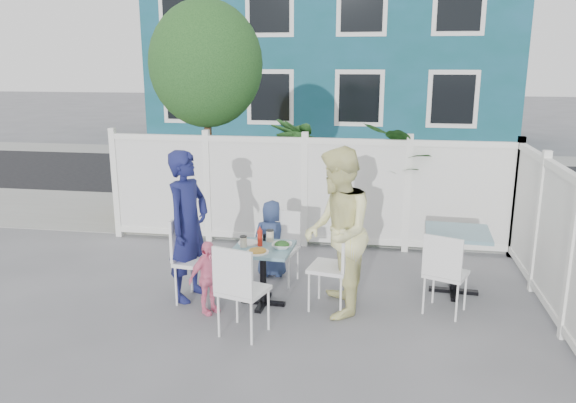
% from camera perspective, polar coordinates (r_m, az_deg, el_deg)
% --- Properties ---
extents(ground, '(80.00, 80.00, 0.00)m').
position_cam_1_polar(ground, '(6.13, -2.39, -11.55)').
color(ground, slate).
extents(near_sidewalk, '(24.00, 2.60, 0.01)m').
position_cam_1_polar(near_sidewalk, '(9.65, 2.20, -1.81)').
color(near_sidewalk, gray).
rests_on(near_sidewalk, ground).
extents(street, '(24.00, 5.00, 0.01)m').
position_cam_1_polar(street, '(13.22, 4.23, 2.54)').
color(street, black).
rests_on(street, ground).
extents(far_sidewalk, '(24.00, 1.60, 0.01)m').
position_cam_1_polar(far_sidewalk, '(16.26, 5.24, 4.71)').
color(far_sidewalk, gray).
rests_on(far_sidewalk, ground).
extents(building, '(11.00, 6.00, 6.00)m').
position_cam_1_polar(building, '(19.47, 4.70, 15.13)').
color(building, '#124D50').
rests_on(building, ground).
extents(fence_back, '(5.86, 0.08, 1.60)m').
position_cam_1_polar(fence_back, '(8.09, 1.70, 0.77)').
color(fence_back, white).
rests_on(fence_back, ground).
extents(fence_right, '(0.08, 3.66, 1.60)m').
position_cam_1_polar(fence_right, '(6.56, 25.42, -3.87)').
color(fence_right, white).
rests_on(fence_right, ground).
extents(tree, '(1.80, 1.62, 3.59)m').
position_cam_1_polar(tree, '(9.13, -8.36, 13.60)').
color(tree, '#382316').
rests_on(tree, ground).
extents(utility_cabinet, '(0.69, 0.50, 1.26)m').
position_cam_1_polar(utility_cabinet, '(10.37, -12.79, 2.54)').
color(utility_cabinet, gold).
rests_on(utility_cabinet, ground).
extents(potted_shrub_a, '(1.39, 1.39, 1.80)m').
position_cam_1_polar(potted_shrub_a, '(8.76, 1.40, 2.59)').
color(potted_shrub_a, '#173A18').
rests_on(potted_shrub_a, ground).
extents(potted_shrub_b, '(2.05, 2.11, 1.78)m').
position_cam_1_polar(potted_shrub_b, '(8.59, 11.68, 2.00)').
color(potted_shrub_b, '#173A18').
rests_on(potted_shrub_b, ground).
extents(main_table, '(0.67, 0.67, 0.67)m').
position_cam_1_polar(main_table, '(6.21, -2.56, -5.98)').
color(main_table, teal).
rests_on(main_table, ground).
extents(spare_table, '(0.76, 0.76, 0.76)m').
position_cam_1_polar(spare_table, '(6.78, 16.77, -4.27)').
color(spare_table, teal).
rests_on(spare_table, ground).
extents(chair_left, '(0.48, 0.49, 0.98)m').
position_cam_1_polar(chair_left, '(6.40, -9.91, -5.12)').
color(chair_left, white).
rests_on(chair_left, ground).
extents(chair_right, '(0.50, 0.51, 0.97)m').
position_cam_1_polar(chair_right, '(6.11, 5.06, -5.98)').
color(chair_right, white).
rests_on(chair_right, ground).
extents(chair_back, '(0.46, 0.45, 0.87)m').
position_cam_1_polar(chair_back, '(6.90, -0.57, -4.04)').
color(chair_back, white).
rests_on(chair_back, ground).
extents(chair_near, '(0.53, 0.52, 0.95)m').
position_cam_1_polar(chair_near, '(5.50, -5.01, -8.41)').
color(chair_near, white).
rests_on(chair_near, ground).
extents(chair_spare, '(0.53, 0.52, 0.91)m').
position_cam_1_polar(chair_spare, '(6.18, 15.61, -6.57)').
color(chair_spare, white).
rests_on(chair_spare, ground).
extents(man, '(0.57, 0.71, 1.71)m').
position_cam_1_polar(man, '(6.39, -10.11, -2.45)').
color(man, '#171B50').
rests_on(man, ground).
extents(woman, '(0.78, 0.95, 1.80)m').
position_cam_1_polar(woman, '(5.92, 5.01, -3.14)').
color(woman, '#F2EC5D').
rests_on(woman, ground).
extents(boy, '(0.51, 0.36, 0.98)m').
position_cam_1_polar(boy, '(7.05, -1.65, -3.79)').
color(boy, navy).
rests_on(boy, ground).
extents(toddler, '(0.44, 0.50, 0.81)m').
position_cam_1_polar(toddler, '(6.11, -8.15, -7.64)').
color(toddler, pink).
rests_on(toddler, ground).
extents(plate_main, '(0.24, 0.24, 0.02)m').
position_cam_1_polar(plate_main, '(5.99, -3.10, -5.15)').
color(plate_main, white).
rests_on(plate_main, main_table).
extents(plate_side, '(0.22, 0.22, 0.02)m').
position_cam_1_polar(plate_side, '(6.29, -4.06, -4.20)').
color(plate_side, white).
rests_on(plate_side, main_table).
extents(salad_bowl, '(0.22, 0.22, 0.05)m').
position_cam_1_polar(salad_bowl, '(6.12, -0.62, -4.52)').
color(salad_bowl, white).
rests_on(salad_bowl, main_table).
extents(coffee_cup_a, '(0.07, 0.07, 0.11)m').
position_cam_1_polar(coffee_cup_a, '(6.17, -4.55, -4.11)').
color(coffee_cup_a, beige).
rests_on(coffee_cup_a, main_table).
extents(coffee_cup_b, '(0.08, 0.08, 0.13)m').
position_cam_1_polar(coffee_cup_b, '(6.33, -1.84, -3.54)').
color(coffee_cup_b, beige).
rests_on(coffee_cup_b, main_table).
extents(ketchup_bottle, '(0.06, 0.06, 0.18)m').
position_cam_1_polar(ketchup_bottle, '(6.18, -2.87, -3.74)').
color(ketchup_bottle, red).
rests_on(ketchup_bottle, main_table).
extents(salt_shaker, '(0.03, 0.03, 0.06)m').
position_cam_1_polar(salt_shaker, '(6.40, -3.05, -3.62)').
color(salt_shaker, white).
rests_on(salt_shaker, main_table).
extents(pepper_shaker, '(0.03, 0.03, 0.08)m').
position_cam_1_polar(pepper_shaker, '(6.37, -2.42, -3.65)').
color(pepper_shaker, black).
rests_on(pepper_shaker, main_table).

